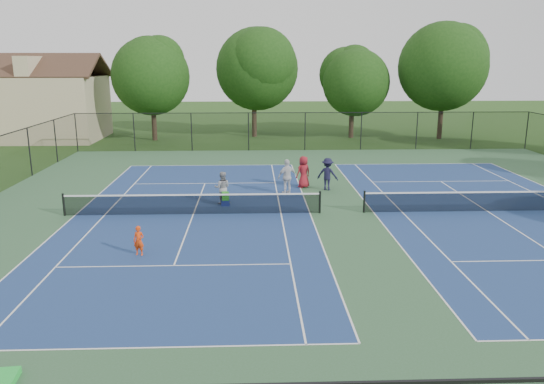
{
  "coord_description": "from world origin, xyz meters",
  "views": [
    {
      "loc": [
        -4.2,
        -23.94,
        7.03
      ],
      "look_at": [
        -3.34,
        -1.0,
        1.3
      ],
      "focal_mm": 35.0,
      "sensor_mm": 36.0,
      "label": 1
    }
  ],
  "objects_px": {
    "child_player": "(139,241)",
    "ball_hopper": "(225,196)",
    "tree_back_b": "(254,65)",
    "instructor": "(222,188)",
    "tree_back_a": "(151,72)",
    "bystander_b": "(328,174)",
    "ball_crate": "(226,203)",
    "tree_back_d": "(445,62)",
    "bystander_c": "(304,172)",
    "bystander_a": "(287,177)",
    "clapboard_house": "(44,105)",
    "tree_back_c": "(353,78)"
  },
  "relations": [
    {
      "from": "tree_back_a",
      "to": "tree_back_d",
      "type": "xyz_separation_m",
      "value": [
        26.0,
        0.0,
        0.79
      ]
    },
    {
      "from": "tree_back_a",
      "to": "tree_back_b",
      "type": "bearing_deg",
      "value": 12.53
    },
    {
      "from": "instructor",
      "to": "tree_back_c",
      "type": "bearing_deg",
      "value": -114.44
    },
    {
      "from": "tree_back_c",
      "to": "child_player",
      "type": "bearing_deg",
      "value": -113.9
    },
    {
      "from": "instructor",
      "to": "clapboard_house",
      "type": "bearing_deg",
      "value": -52.78
    },
    {
      "from": "tree_back_b",
      "to": "bystander_a",
      "type": "distance_m",
      "value": 22.98
    },
    {
      "from": "instructor",
      "to": "ball_crate",
      "type": "xyz_separation_m",
      "value": [
        0.17,
        -0.4,
        -0.68
      ]
    },
    {
      "from": "child_player",
      "to": "ball_hopper",
      "type": "xyz_separation_m",
      "value": [
        2.86,
        6.76,
        -0.07
      ]
    },
    {
      "from": "tree_back_b",
      "to": "ball_crate",
      "type": "height_order",
      "value": "tree_back_b"
    },
    {
      "from": "ball_hopper",
      "to": "ball_crate",
      "type": "bearing_deg",
      "value": 0.0
    },
    {
      "from": "tree_back_d",
      "to": "bystander_c",
      "type": "bearing_deg",
      "value": -127.33
    },
    {
      "from": "clapboard_house",
      "to": "instructor",
      "type": "xyz_separation_m",
      "value": [
        17.27,
        -23.12,
        -2.27
      ]
    },
    {
      "from": "ball_hopper",
      "to": "tree_back_b",
      "type": "bearing_deg",
      "value": 86.36
    },
    {
      "from": "tree_back_a",
      "to": "bystander_a",
      "type": "distance_m",
      "value": 23.41
    },
    {
      "from": "bystander_a",
      "to": "ball_crate",
      "type": "bearing_deg",
      "value": 11.11
    },
    {
      "from": "bystander_b",
      "to": "bystander_c",
      "type": "height_order",
      "value": "bystander_b"
    },
    {
      "from": "tree_back_b",
      "to": "tree_back_c",
      "type": "bearing_deg",
      "value": -6.34
    },
    {
      "from": "bystander_a",
      "to": "bystander_c",
      "type": "bearing_deg",
      "value": -150.17
    },
    {
      "from": "tree_back_d",
      "to": "ball_crate",
      "type": "height_order",
      "value": "tree_back_d"
    },
    {
      "from": "tree_back_c",
      "to": "ball_hopper",
      "type": "xyz_separation_m",
      "value": [
        -10.56,
        -23.52,
        -4.99
      ]
    },
    {
      "from": "tree_back_d",
      "to": "bystander_c",
      "type": "relative_size",
      "value": 5.76
    },
    {
      "from": "bystander_c",
      "to": "bystander_b",
      "type": "bearing_deg",
      "value": 122.3
    },
    {
      "from": "tree_back_b",
      "to": "ball_crate",
      "type": "distance_m",
      "value": 25.4
    },
    {
      "from": "clapboard_house",
      "to": "bystander_c",
      "type": "relative_size",
      "value": 6.0
    },
    {
      "from": "tree_back_d",
      "to": "child_player",
      "type": "relative_size",
      "value": 9.25
    },
    {
      "from": "bystander_b",
      "to": "instructor",
      "type": "bearing_deg",
      "value": 48.17
    },
    {
      "from": "tree_back_c",
      "to": "bystander_b",
      "type": "xyz_separation_m",
      "value": [
        -5.06,
        -20.43,
        -4.58
      ]
    },
    {
      "from": "child_player",
      "to": "ball_crate",
      "type": "relative_size",
      "value": 2.75
    },
    {
      "from": "tree_back_b",
      "to": "ball_hopper",
      "type": "bearing_deg",
      "value": -93.64
    },
    {
      "from": "clapboard_house",
      "to": "bystander_c",
      "type": "bearing_deg",
      "value": -42.41
    },
    {
      "from": "tree_back_a",
      "to": "bystander_a",
      "type": "bearing_deg",
      "value": -62.21
    },
    {
      "from": "tree_back_a",
      "to": "ball_hopper",
      "type": "distance_m",
      "value": 24.36
    },
    {
      "from": "tree_back_b",
      "to": "bystander_b",
      "type": "bearing_deg",
      "value": -79.58
    },
    {
      "from": "tree_back_b",
      "to": "instructor",
      "type": "distance_m",
      "value": 24.86
    },
    {
      "from": "bystander_b",
      "to": "bystander_a",
      "type": "bearing_deg",
      "value": 41.69
    },
    {
      "from": "tree_back_a",
      "to": "tree_back_c",
      "type": "xyz_separation_m",
      "value": [
        18.0,
        1.0,
        -0.56
      ]
    },
    {
      "from": "ball_crate",
      "to": "ball_hopper",
      "type": "relative_size",
      "value": 1.0
    },
    {
      "from": "tree_back_b",
      "to": "child_player",
      "type": "bearing_deg",
      "value": -98.04
    },
    {
      "from": "tree_back_c",
      "to": "bystander_a",
      "type": "height_order",
      "value": "tree_back_c"
    },
    {
      "from": "ball_crate",
      "to": "clapboard_house",
      "type": "bearing_deg",
      "value": 126.56
    },
    {
      "from": "tree_back_c",
      "to": "instructor",
      "type": "relative_size",
      "value": 5.1
    },
    {
      "from": "tree_back_a",
      "to": "tree_back_d",
      "type": "relative_size",
      "value": 0.88
    },
    {
      "from": "tree_back_b",
      "to": "clapboard_house",
      "type": "height_order",
      "value": "tree_back_b"
    },
    {
      "from": "tree_back_b",
      "to": "bystander_a",
      "type": "xyz_separation_m",
      "value": [
        1.65,
        -22.21,
        -5.65
      ]
    },
    {
      "from": "tree_back_c",
      "to": "clapboard_house",
      "type": "bearing_deg",
      "value": -180.0
    },
    {
      "from": "tree_back_a",
      "to": "bystander_b",
      "type": "xyz_separation_m",
      "value": [
        12.94,
        -19.43,
        -5.14
      ]
    },
    {
      "from": "bystander_b",
      "to": "ball_crate",
      "type": "distance_m",
      "value": 6.35
    },
    {
      "from": "child_player",
      "to": "tree_back_d",
      "type": "bearing_deg",
      "value": 66.06
    },
    {
      "from": "tree_back_a",
      "to": "ball_crate",
      "type": "height_order",
      "value": "tree_back_a"
    },
    {
      "from": "tree_back_b",
      "to": "instructor",
      "type": "height_order",
      "value": "tree_back_b"
    }
  ]
}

